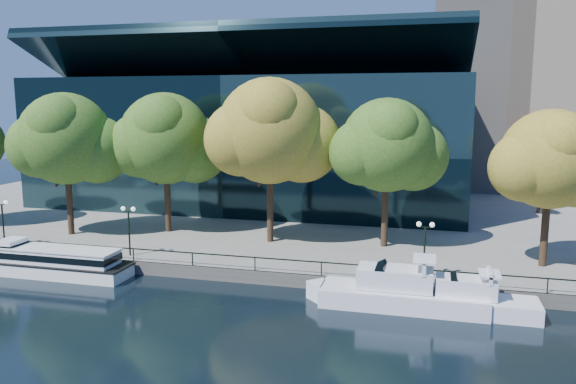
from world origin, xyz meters
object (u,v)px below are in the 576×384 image
(cruiser_far, at_px, (465,299))
(tree_4, at_px, (388,147))
(lamp_0, at_px, (2,212))
(tree_1, at_px, (67,141))
(tour_boat, at_px, (49,261))
(tree_3, at_px, (272,133))
(cruiser_near, at_px, (396,291))
(tree_5, at_px, (552,161))
(lamp_2, at_px, (425,237))
(lamp_1, at_px, (129,219))
(tree_2, at_px, (167,141))

(cruiser_far, xyz_separation_m, tree_4, (-5.98, 11.89, 8.59))
(cruiser_far, distance_m, lamp_0, 38.17)
(tree_1, bearing_deg, tour_boat, -65.18)
(tree_3, height_order, tree_4, tree_3)
(cruiser_near, relative_size, tree_5, 1.00)
(cruiser_near, xyz_separation_m, lamp_0, (-33.51, 3.67, 2.91))
(tree_4, xyz_separation_m, lamp_2, (3.32, -8.14, -5.55))
(cruiser_near, height_order, lamp_2, lamp_2)
(tree_3, distance_m, lamp_0, 24.05)
(cruiser_far, bearing_deg, lamp_1, 171.73)
(tree_5, bearing_deg, tree_4, 166.48)
(tour_boat, xyz_separation_m, tree_4, (24.93, 11.43, 8.43))
(tree_2, relative_size, lamp_1, 3.27)
(cruiser_far, bearing_deg, tree_4, 116.70)
(tree_2, bearing_deg, lamp_2, -19.89)
(tree_1, relative_size, tree_5, 1.11)
(tree_3, xyz_separation_m, lamp_2, (13.27, -7.28, -6.64))
(tree_3, xyz_separation_m, tree_5, (22.11, -2.07, -1.65))
(cruiser_far, distance_m, lamp_2, 5.51)
(tree_1, xyz_separation_m, lamp_2, (32.23, -5.30, -5.80))
(tour_boat, xyz_separation_m, lamp_2, (28.25, 3.29, 2.87))
(tree_1, relative_size, lamp_1, 3.27)
(tree_5, xyz_separation_m, lamp_0, (-44.05, -5.21, -4.99))
(lamp_0, bearing_deg, tree_3, 18.36)
(tree_2, distance_m, lamp_0, 15.35)
(tree_4, height_order, lamp_2, tree_4)
(tree_4, relative_size, lamp_2, 3.14)
(tree_3, bearing_deg, cruiser_far, -34.71)
(tree_3, xyz_separation_m, tree_4, (9.95, 0.86, -1.08))
(lamp_0, distance_m, lamp_1, 12.06)
(tour_boat, bearing_deg, lamp_1, 32.80)
(cruiser_far, height_order, lamp_0, lamp_0)
(tree_3, relative_size, lamp_0, 3.58)
(tree_4, relative_size, lamp_1, 3.14)
(cruiser_far, relative_size, tree_5, 0.77)
(cruiser_near, distance_m, tree_3, 18.57)
(tour_boat, relative_size, cruiser_near, 1.16)
(tree_2, relative_size, lamp_0, 3.27)
(cruiser_near, bearing_deg, lamp_0, 173.75)
(tree_1, distance_m, lamp_0, 8.40)
(cruiser_near, bearing_deg, tree_1, 163.63)
(cruiser_near, relative_size, tree_3, 0.82)
(tour_boat, height_order, tree_2, tree_2)
(lamp_0, bearing_deg, tree_2, 37.36)
(tour_boat, xyz_separation_m, lamp_0, (-6.95, 3.29, 2.87))
(cruiser_far, bearing_deg, lamp_2, 125.35)
(tour_boat, height_order, tree_1, tree_1)
(cruiser_far, xyz_separation_m, tree_1, (-34.89, 9.05, 8.83))
(tour_boat, distance_m, cruiser_far, 30.92)
(tree_2, relative_size, lamp_2, 3.27)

